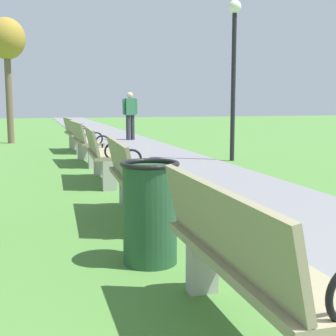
{
  "coord_description": "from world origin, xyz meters",
  "views": [
    {
      "loc": [
        -1.53,
        0.3,
        1.31
      ],
      "look_at": [
        -0.05,
        5.45,
        0.55
      ],
      "focal_mm": 49.94,
      "sensor_mm": 36.0,
      "label": 1
    }
  ],
  "objects": [
    {
      "name": "paved_walkway",
      "position": [
        1.21,
        18.0,
        0.01
      ],
      "size": [
        2.43,
        44.0,
        0.02
      ],
      "primitive_type": "cube",
      "color": "slate",
      "rests_on": "ground"
    },
    {
      "name": "park_bench_2",
      "position": [
        -0.5,
        2.47,
        0.49
      ],
      "size": [
        0.47,
        1.6,
        0.9
      ],
      "color": "gray",
      "rests_on": "ground"
    },
    {
      "name": "park_bench_3",
      "position": [
        -0.5,
        5.3,
        0.49
      ],
      "size": [
        0.54,
        1.62,
        0.9
      ],
      "color": "gray",
      "rests_on": "ground"
    },
    {
      "name": "park_bench_4",
      "position": [
        -0.5,
        7.86,
        0.49
      ],
      "size": [
        0.53,
        1.62,
        0.9
      ],
      "color": "gray",
      "rests_on": "ground"
    },
    {
      "name": "park_bench_5",
      "position": [
        -0.5,
        10.28,
        0.49
      ],
      "size": [
        0.55,
        1.62,
        0.9
      ],
      "color": "gray",
      "rests_on": "ground"
    },
    {
      "name": "park_bench_6",
      "position": [
        -0.5,
        12.88,
        0.49
      ],
      "size": [
        0.54,
        1.62,
        0.9
      ],
      "color": "gray",
      "rests_on": "ground"
    },
    {
      "name": "tree_4",
      "position": [
        -2.24,
        16.0,
        3.14
      ],
      "size": [
        1.16,
        1.16,
        3.9
      ],
      "color": "brown",
      "rests_on": "ground"
    },
    {
      "name": "pedestrian_walking",
      "position": [
        1.65,
        16.03,
        0.93
      ],
      "size": [
        0.53,
        0.26,
        1.62
      ],
      "color": "#2D2D38",
      "rests_on": "paved_walkway"
    },
    {
      "name": "trash_bin",
      "position": [
        -0.65,
        3.9,
        0.42
      ],
      "size": [
        0.48,
        0.48,
        0.84
      ],
      "color": "#234C2D",
      "rests_on": "ground"
    },
    {
      "name": "lamp_post",
      "position": [
        2.73,
        9.91,
        2.31
      ],
      "size": [
        0.28,
        0.28,
        3.48
      ],
      "color": "black",
      "rests_on": "ground"
    },
    {
      "name": "scattered_leaves",
      "position": [
        1.14,
        5.02,
        0.02
      ],
      "size": [
        3.8,
        16.24,
        0.02
      ],
      "color": "#AD6B23",
      "rests_on": "ground"
    }
  ]
}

